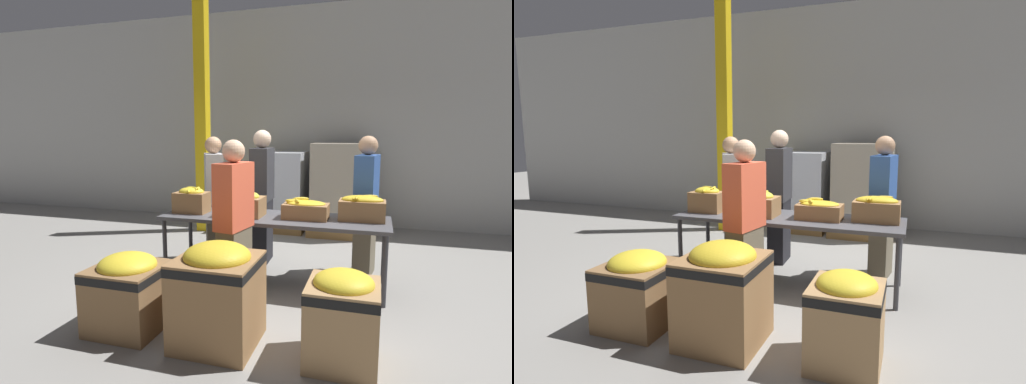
% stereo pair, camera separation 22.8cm
% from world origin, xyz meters
% --- Properties ---
extents(ground_plane, '(30.00, 30.00, 0.00)m').
position_xyz_m(ground_plane, '(0.00, 0.00, 0.00)').
color(ground_plane, gray).
extents(wall_back, '(16.00, 0.08, 4.00)m').
position_xyz_m(wall_back, '(0.00, 3.26, 2.00)').
color(wall_back, '#B7B7B2').
rests_on(wall_back, ground_plane).
extents(sorting_table, '(2.54, 0.78, 0.78)m').
position_xyz_m(sorting_table, '(0.00, 0.00, 0.72)').
color(sorting_table, '#4C4C51').
rests_on(sorting_table, ground_plane).
extents(banana_box_0, '(0.39, 0.29, 0.31)m').
position_xyz_m(banana_box_0, '(-1.00, -0.05, 0.93)').
color(banana_box_0, olive).
rests_on(banana_box_0, sorting_table).
extents(banana_box_1, '(0.45, 0.35, 0.29)m').
position_xyz_m(banana_box_1, '(-0.34, -0.05, 0.92)').
color(banana_box_1, olive).
rests_on(banana_box_1, sorting_table).
extents(banana_box_2, '(0.49, 0.30, 0.24)m').
position_xyz_m(banana_box_2, '(0.36, -0.00, 0.88)').
color(banana_box_2, olive).
rests_on(banana_box_2, sorting_table).
extents(banana_box_3, '(0.49, 0.32, 0.28)m').
position_xyz_m(banana_box_3, '(0.96, 0.09, 0.92)').
color(banana_box_3, olive).
rests_on(banana_box_3, sorting_table).
extents(volunteer_0, '(0.26, 0.48, 1.75)m').
position_xyz_m(volunteer_0, '(-0.35, 0.74, 0.87)').
color(volunteer_0, black).
rests_on(volunteer_0, ground_plane).
extents(volunteer_1, '(0.30, 0.47, 1.65)m').
position_xyz_m(volunteer_1, '(-0.23, -0.69, 0.82)').
color(volunteer_1, '#6B604C').
rests_on(volunteer_1, ground_plane).
extents(volunteer_2, '(0.40, 0.50, 1.67)m').
position_xyz_m(volunteer_2, '(-0.97, 0.57, 0.83)').
color(volunteer_2, '#6B604C').
rests_on(volunteer_2, ground_plane).
extents(volunteer_3, '(0.29, 0.48, 1.68)m').
position_xyz_m(volunteer_3, '(0.98, 0.60, 0.84)').
color(volunteer_3, '#6B604C').
rests_on(volunteer_3, ground_plane).
extents(donation_bin_0, '(0.60, 0.60, 0.68)m').
position_xyz_m(donation_bin_0, '(-0.94, -1.43, 0.36)').
color(donation_bin_0, olive).
rests_on(donation_bin_0, ground_plane).
extents(donation_bin_1, '(0.65, 0.65, 0.85)m').
position_xyz_m(donation_bin_1, '(-0.10, -1.43, 0.45)').
color(donation_bin_1, olive).
rests_on(donation_bin_1, ground_plane).
extents(donation_bin_2, '(0.53, 0.53, 0.72)m').
position_xyz_m(donation_bin_2, '(0.90, -1.43, 0.38)').
color(donation_bin_2, tan).
rests_on(donation_bin_2, ground_plane).
extents(support_pillar, '(0.21, 0.21, 4.00)m').
position_xyz_m(support_pillar, '(-1.81, 2.10, 2.00)').
color(support_pillar, yellow).
rests_on(support_pillar, ground_plane).
extents(pallet_stack_0, '(1.03, 1.03, 1.54)m').
position_xyz_m(pallet_stack_0, '(0.53, 2.58, 0.76)').
color(pallet_stack_0, olive).
rests_on(pallet_stack_0, ground_plane).
extents(pallet_stack_1, '(0.94, 0.94, 1.38)m').
position_xyz_m(pallet_stack_1, '(-0.55, 2.61, 0.68)').
color(pallet_stack_1, olive).
rests_on(pallet_stack_1, ground_plane).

